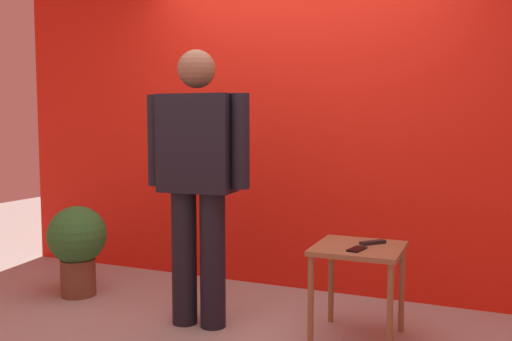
{
  "coord_description": "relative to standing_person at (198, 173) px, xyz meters",
  "views": [
    {
      "loc": [
        1.33,
        -2.69,
        1.3
      ],
      "look_at": [
        -0.04,
        0.55,
        1.0
      ],
      "focal_mm": 37.84,
      "sensor_mm": 36.0,
      "label": 1
    }
  ],
  "objects": [
    {
      "name": "side_table",
      "position": [
        1.0,
        0.16,
        -0.5
      ],
      "size": [
        0.51,
        0.51,
        0.58
      ],
      "color": "olive",
      "rests_on": "ground_plane"
    },
    {
      "name": "tv_remote",
      "position": [
        1.07,
        0.24,
        -0.4
      ],
      "size": [
        0.15,
        0.16,
        0.02
      ],
      "primitive_type": "cube",
      "rotation": [
        0.0,
        0.0,
        -0.72
      ],
      "color": "black",
      "rests_on": "side_table"
    },
    {
      "name": "potted_plant",
      "position": [
        -1.14,
        0.17,
        -0.58
      ],
      "size": [
        0.44,
        0.44,
        0.69
      ],
      "color": "brown",
      "rests_on": "ground_plane"
    },
    {
      "name": "cell_phone",
      "position": [
        1.02,
        0.05,
        -0.41
      ],
      "size": [
        0.1,
        0.16,
        0.01
      ],
      "primitive_type": "cube",
      "rotation": [
        0.0,
        0.0,
        -0.21
      ],
      "color": "black",
      "rests_on": "side_table"
    },
    {
      "name": "back_wall_red",
      "position": [
        0.34,
        1.06,
        0.52
      ],
      "size": [
        5.31,
        0.12,
        3.03
      ],
      "primitive_type": "cube",
      "color": "red",
      "rests_on": "ground_plane"
    },
    {
      "name": "standing_person",
      "position": [
        0.0,
        0.0,
        0.0
      ],
      "size": [
        0.7,
        0.28,
        1.77
      ],
      "color": "black",
      "rests_on": "ground_plane"
    }
  ]
}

